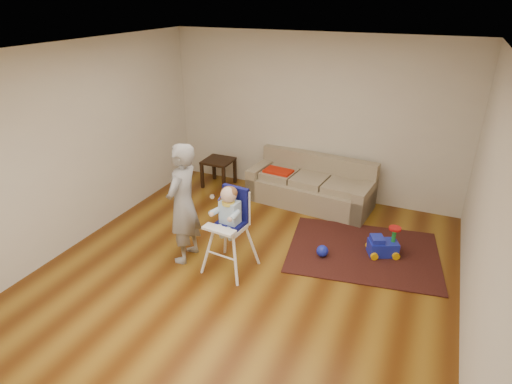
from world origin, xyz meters
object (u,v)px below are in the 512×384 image
at_px(side_table, 219,173).
at_px(ride_on_toy, 384,241).
at_px(toy_ball, 322,251).
at_px(sofa, 310,182).
at_px(high_chair, 230,231).
at_px(adult, 183,204).

height_order(side_table, ride_on_toy, side_table).
bearing_deg(side_table, toy_ball, -32.69).
height_order(sofa, high_chair, high_chair).
distance_m(sofa, toy_ball, 1.64).
distance_m(ride_on_toy, toy_ball, 0.83).
distance_m(side_table, high_chair, 2.66).
relative_size(toy_ball, high_chair, 0.14).
xyz_separation_m(toy_ball, adult, (-1.66, -0.74, 0.71)).
bearing_deg(side_table, sofa, -1.78).
height_order(sofa, side_table, sofa).
xyz_separation_m(side_table, adult, (0.73, -2.27, 0.55)).
xyz_separation_m(sofa, side_table, (-1.75, 0.05, -0.14)).
relative_size(ride_on_toy, high_chair, 0.36).
relative_size(side_table, ride_on_toy, 1.21).
relative_size(side_table, adult, 0.31).
bearing_deg(side_table, adult, -72.14).
distance_m(sofa, side_table, 1.76).
bearing_deg(high_chair, adult, -172.81).
xyz_separation_m(ride_on_toy, toy_ball, (-0.73, -0.38, -0.13)).
distance_m(ride_on_toy, adult, 2.70).
distance_m(ride_on_toy, high_chair, 2.09).
xyz_separation_m(side_table, high_chair, (1.38, -2.26, 0.31)).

